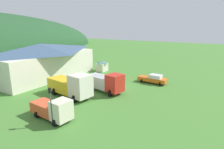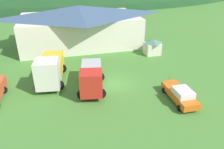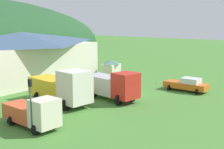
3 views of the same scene
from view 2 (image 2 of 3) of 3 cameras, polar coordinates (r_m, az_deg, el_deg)
ground_plane at (r=26.97m, az=0.94°, el=-2.58°), size 200.00×200.00×0.00m
forested_hill_backdrop at (r=95.84m, az=-11.33°, el=18.17°), size 147.78×60.00×33.13m
depot_building at (r=40.17m, az=-8.21°, el=12.43°), size 21.39×12.03×6.82m
play_shed_cream at (r=36.25m, az=10.29°, el=7.04°), size 2.54×2.18×2.50m
heavy_rig_striped at (r=27.72m, az=-15.55°, el=1.42°), size 3.96×7.95×3.70m
crane_truck_red at (r=25.24m, az=-5.30°, el=-0.67°), size 3.81×6.89×3.18m
service_pickup_orange at (r=24.53m, az=17.01°, el=-4.84°), size 2.36×5.28×1.66m
traffic_cone_near_pickup at (r=29.34m, az=14.65°, el=-0.97°), size 0.36×0.36×0.62m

